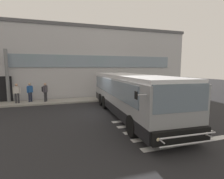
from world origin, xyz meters
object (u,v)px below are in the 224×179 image
passenger_at_curb_edge (45,91)px  bus_main_foreground (129,95)px  entry_support_column (7,76)px  passenger_by_doorway (30,91)px  passenger_near_column (17,92)px

passenger_at_curb_edge → bus_main_foreground: bearing=-46.6°
entry_support_column → passenger_by_doorway: bearing=-14.0°
bus_main_foreground → passenger_by_doorway: bus_main_foreground is taller
entry_support_column → passenger_by_doorway: 2.29m
bus_main_foreground → passenger_at_curb_edge: bearing=133.4°
entry_support_column → bus_main_foreground: size_ratio=0.41×
passenger_near_column → passenger_at_curb_edge: same height
passenger_near_column → passenger_at_curb_edge: 2.24m
bus_main_foreground → passenger_by_doorway: size_ratio=6.69×
passenger_near_column → passenger_by_doorway: size_ratio=1.00×
bus_main_foreground → passenger_by_doorway: bearing=137.8°
bus_main_foreground → passenger_at_curb_edge: 8.11m
entry_support_column → bus_main_foreground: 10.91m
passenger_by_doorway → passenger_at_curb_edge: size_ratio=1.00×
bus_main_foreground → passenger_near_column: bearing=143.0°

